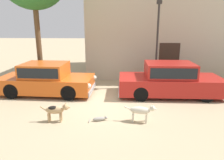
% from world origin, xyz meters
% --- Properties ---
extents(ground_plane, '(80.00, 80.00, 0.00)m').
position_xyz_m(ground_plane, '(0.00, 0.00, 0.00)').
color(ground_plane, tan).
extents(parked_sedan_nearest, '(4.33, 1.92, 1.40)m').
position_xyz_m(parked_sedan_nearest, '(-2.67, 1.06, 0.69)').
color(parked_sedan_nearest, '#D15619').
rests_on(parked_sedan_nearest, ground_plane).
extents(parked_sedan_second, '(4.57, 1.82, 1.46)m').
position_xyz_m(parked_sedan_second, '(2.83, 1.08, 0.72)').
color(parked_sedan_second, '#AD1E19').
rests_on(parked_sedan_second, ground_plane).
extents(apartment_block, '(13.12, 5.92, 8.02)m').
position_xyz_m(apartment_block, '(5.27, 6.47, 4.01)').
color(apartment_block, '#BCB299').
rests_on(apartment_block, ground_plane).
extents(stray_dog_spotted, '(0.99, 0.22, 0.64)m').
position_xyz_m(stray_dog_spotted, '(-1.35, -1.74, 0.41)').
color(stray_dog_spotted, tan).
rests_on(stray_dog_spotted, ground_plane).
extents(stray_dog_tan, '(1.05, 0.34, 0.62)m').
position_xyz_m(stray_dog_tan, '(1.37, -1.63, 0.39)').
color(stray_dog_tan, beige).
rests_on(stray_dog_tan, ground_plane).
extents(stray_cat, '(0.61, 0.29, 0.15)m').
position_xyz_m(stray_cat, '(0.01, -1.62, 0.07)').
color(stray_cat, gray).
rests_on(stray_cat, ground_plane).
extents(street_lamp, '(0.22, 0.22, 4.25)m').
position_xyz_m(street_lamp, '(2.42, 2.38, 2.68)').
color(street_lamp, '#2D2B28').
rests_on(street_lamp, ground_plane).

